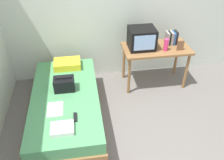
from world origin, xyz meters
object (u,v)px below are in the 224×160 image
at_px(pillow, 67,64).
at_px(remote_dark, 75,117).
at_px(bed, 67,108).
at_px(picture_frame, 180,46).
at_px(water_bottle, 166,45).
at_px(tv, 142,38).
at_px(folded_towel, 62,129).
at_px(handbag, 64,84).
at_px(remote_silver, 56,86).
at_px(book_row, 171,38).
at_px(magazine, 55,109).
at_px(desk, 156,52).

xyz_separation_m(pillow, remote_dark, (0.10, -1.24, -0.05)).
relative_size(bed, picture_frame, 11.49).
distance_m(water_bottle, remote_dark, 1.97).
bearing_deg(pillow, picture_frame, -4.09).
xyz_separation_m(tv, folded_towel, (-1.35, -1.48, -0.39)).
distance_m(bed, picture_frame, 2.14).
xyz_separation_m(bed, picture_frame, (1.96, 0.61, 0.59)).
bearing_deg(handbag, remote_silver, 144.92).
bearing_deg(book_row, water_bottle, -127.49).
height_order(tv, handbag, tv).
height_order(bed, handbag, handbag).
bearing_deg(magazine, tv, 36.77).
relative_size(water_bottle, remote_dark, 1.35).
xyz_separation_m(water_bottle, magazine, (-1.84, -0.93, -0.34)).
relative_size(picture_frame, remote_dark, 1.12).
relative_size(tv, folded_towel, 1.57).
height_order(picture_frame, magazine, picture_frame).
bearing_deg(water_bottle, tv, 158.87).
bearing_deg(desk, remote_silver, -162.43).
bearing_deg(remote_dark, pillow, 94.57).
height_order(bed, book_row, book_row).
height_order(picture_frame, handbag, picture_frame).
distance_m(pillow, remote_dark, 1.25).
bearing_deg(desk, bed, -154.37).
distance_m(water_bottle, remote_silver, 1.92).
bearing_deg(picture_frame, desk, 157.05).
bearing_deg(picture_frame, folded_towel, -146.69).
height_order(tv, magazine, tv).
bearing_deg(desk, pillow, -179.41).
relative_size(bed, water_bottle, 9.53).
xyz_separation_m(tv, water_bottle, (0.39, -0.15, -0.08)).
distance_m(water_bottle, picture_frame, 0.25).
xyz_separation_m(bed, remote_silver, (-0.13, 0.22, 0.27)).
bearing_deg(bed, remote_dark, -73.99).
bearing_deg(bed, magazine, -113.05).
bearing_deg(desk, picture_frame, -22.95).
distance_m(water_bottle, handbag, 1.80).
distance_m(remote_dark, remote_silver, 0.76).
relative_size(picture_frame, magazine, 0.60).
xyz_separation_m(tv, picture_frame, (0.63, -0.18, -0.09)).
xyz_separation_m(tv, handbag, (-1.32, -0.66, -0.32)).
height_order(bed, tv, tv).
relative_size(water_bottle, book_row, 0.90).
bearing_deg(tv, handbag, -153.36).
height_order(picture_frame, pillow, picture_frame).
distance_m(water_bottle, book_row, 0.28).
distance_m(handbag, remote_silver, 0.18).
bearing_deg(picture_frame, tv, 164.11).
bearing_deg(bed, book_row, 24.65).
height_order(pillow, handbag, handbag).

